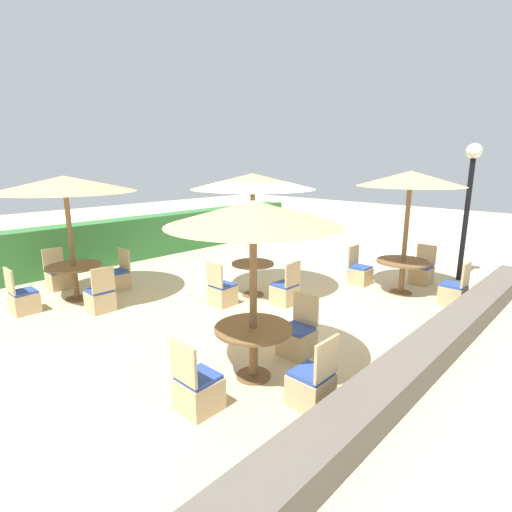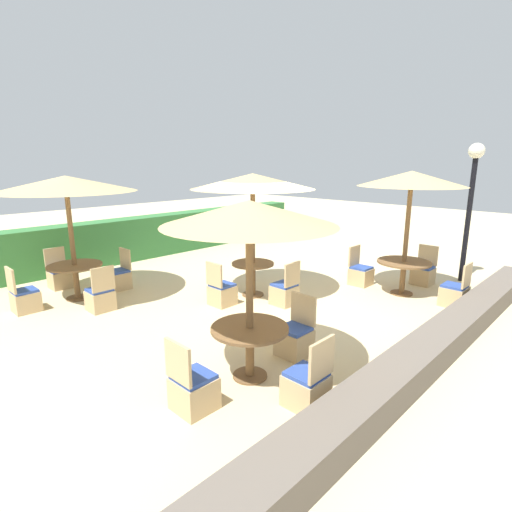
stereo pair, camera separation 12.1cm
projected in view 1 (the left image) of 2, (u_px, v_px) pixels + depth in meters
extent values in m
plane|color=beige|center=(277.00, 302.00, 8.48)|extent=(40.00, 40.00, 0.00)
cube|color=#387A3D|center=(135.00, 238.00, 12.07)|extent=(13.00, 0.70, 1.25)
cube|color=#6B6056|center=(441.00, 340.00, 6.20)|extent=(10.00, 0.56, 0.40)
cylinder|color=black|center=(466.00, 221.00, 9.69)|extent=(0.12, 0.12, 3.00)
sphere|color=silver|center=(474.00, 151.00, 9.31)|extent=(0.36, 0.36, 0.36)
cylinder|color=brown|center=(253.00, 296.00, 5.27)|extent=(0.10, 0.10, 2.36)
cone|color=tan|center=(253.00, 213.00, 5.01)|extent=(2.26, 2.26, 0.32)
cylinder|color=brown|center=(253.00, 375.00, 5.54)|extent=(0.48, 0.48, 0.03)
cylinder|color=brown|center=(253.00, 354.00, 5.46)|extent=(0.12, 0.12, 0.70)
cylinder|color=brown|center=(253.00, 329.00, 5.38)|extent=(1.06, 1.06, 0.04)
cube|color=tan|center=(311.00, 390.00, 4.86)|extent=(0.46, 0.46, 0.40)
cube|color=#2D4CA8|center=(311.00, 373.00, 4.81)|extent=(0.42, 0.42, 0.05)
cube|color=tan|center=(327.00, 359.00, 4.61)|extent=(0.46, 0.04, 0.48)
cube|color=tan|center=(199.00, 394.00, 4.78)|extent=(0.46, 0.46, 0.40)
cube|color=#2D4CA8|center=(199.00, 377.00, 4.73)|extent=(0.42, 0.42, 0.05)
cube|color=tan|center=(183.00, 363.00, 4.51)|extent=(0.04, 0.46, 0.48)
cube|color=tan|center=(297.00, 342.00, 6.14)|extent=(0.46, 0.46, 0.40)
cube|color=#2D4CA8|center=(297.00, 329.00, 6.08)|extent=(0.42, 0.42, 0.05)
cube|color=tan|center=(306.00, 309.00, 6.17)|extent=(0.04, 0.46, 0.48)
cylinder|color=brown|center=(71.00, 242.00, 8.33)|extent=(0.10, 0.10, 2.54)
cone|color=tan|center=(64.00, 184.00, 8.05)|extent=(2.80, 2.80, 0.32)
cylinder|color=brown|center=(77.00, 299.00, 8.62)|extent=(0.48, 0.48, 0.03)
cylinder|color=brown|center=(76.00, 283.00, 8.54)|extent=(0.12, 0.12, 0.72)
cylinder|color=brown|center=(74.00, 266.00, 8.45)|extent=(1.12, 1.12, 0.04)
cube|color=tan|center=(59.00, 280.00, 9.31)|extent=(0.46, 0.46, 0.40)
cube|color=#2D4CA8|center=(58.00, 271.00, 9.25)|extent=(0.42, 0.42, 0.05)
cube|color=tan|center=(53.00, 258.00, 9.33)|extent=(0.46, 0.04, 0.48)
cube|color=tan|center=(25.00, 303.00, 7.84)|extent=(0.46, 0.46, 0.40)
cube|color=#2D4CA8|center=(23.00, 292.00, 7.78)|extent=(0.42, 0.42, 0.05)
cube|color=tan|center=(9.00, 281.00, 7.57)|extent=(0.04, 0.46, 0.48)
cube|color=tan|center=(118.00, 281.00, 9.25)|extent=(0.46, 0.46, 0.40)
cube|color=#2D4CA8|center=(117.00, 272.00, 9.19)|extent=(0.42, 0.42, 0.05)
cube|color=tan|center=(124.00, 259.00, 9.28)|extent=(0.04, 0.46, 0.48)
cube|color=tan|center=(100.00, 301.00, 7.92)|extent=(0.46, 0.46, 0.40)
cube|color=#2D4CA8|center=(99.00, 290.00, 7.87)|extent=(0.42, 0.42, 0.05)
cube|color=tan|center=(103.00, 280.00, 7.67)|extent=(0.46, 0.04, 0.48)
cylinder|color=brown|center=(406.00, 236.00, 8.72)|extent=(0.10, 0.10, 2.63)
cone|color=tan|center=(411.00, 178.00, 8.43)|extent=(2.24, 2.24, 0.32)
cylinder|color=brown|center=(401.00, 292.00, 9.02)|extent=(0.48, 0.48, 0.03)
cylinder|color=brown|center=(402.00, 278.00, 8.94)|extent=(0.12, 0.12, 0.71)
cylinder|color=brown|center=(403.00, 262.00, 8.85)|extent=(1.15, 1.15, 0.04)
cube|color=tan|center=(360.00, 276.00, 9.63)|extent=(0.46, 0.46, 0.40)
cube|color=#2D4CA8|center=(361.00, 267.00, 9.58)|extent=(0.42, 0.42, 0.05)
cube|color=tan|center=(353.00, 255.00, 9.66)|extent=(0.46, 0.04, 0.48)
cube|color=tan|center=(421.00, 275.00, 9.70)|extent=(0.46, 0.46, 0.40)
cube|color=#2D4CA8|center=(422.00, 266.00, 9.65)|extent=(0.42, 0.42, 0.05)
cube|color=tan|center=(426.00, 254.00, 9.73)|extent=(0.04, 0.46, 0.48)
cube|color=tan|center=(452.00, 295.00, 8.27)|extent=(0.46, 0.46, 0.40)
cube|color=#2D4CA8|center=(453.00, 285.00, 8.21)|extent=(0.42, 0.42, 0.05)
cube|color=tan|center=(466.00, 275.00, 8.01)|extent=(0.46, 0.04, 0.48)
cylinder|color=brown|center=(253.00, 238.00, 8.59)|extent=(0.10, 0.10, 2.58)
cone|color=tan|center=(253.00, 181.00, 8.31)|extent=(2.62, 2.62, 0.32)
cylinder|color=brown|center=(253.00, 294.00, 8.89)|extent=(0.48, 0.48, 0.03)
cylinder|color=brown|center=(253.00, 280.00, 8.81)|extent=(0.12, 0.12, 0.70)
cylinder|color=brown|center=(253.00, 264.00, 8.72)|extent=(0.93, 0.93, 0.04)
cube|color=tan|center=(223.00, 295.00, 8.26)|extent=(0.46, 0.46, 0.40)
cube|color=#2D4CA8|center=(223.00, 285.00, 8.21)|extent=(0.42, 0.42, 0.05)
cube|color=tan|center=(214.00, 275.00, 8.00)|extent=(0.04, 0.46, 0.48)
cube|color=tan|center=(284.00, 295.00, 8.30)|extent=(0.46, 0.46, 0.40)
cube|color=#2D4CA8|center=(285.00, 284.00, 8.25)|extent=(0.42, 0.42, 0.05)
cube|color=tan|center=(293.00, 274.00, 8.05)|extent=(0.46, 0.04, 0.48)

